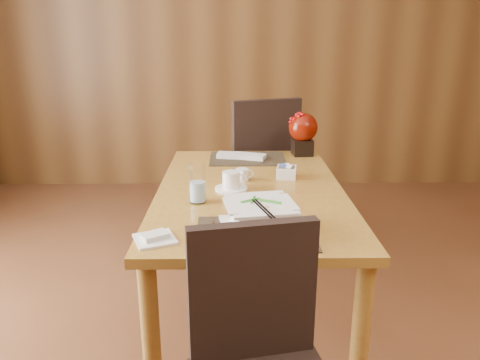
{
  "coord_description": "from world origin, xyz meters",
  "views": [
    {
      "loc": [
        -0.08,
        -1.57,
        1.48
      ],
      "look_at": [
        -0.05,
        0.35,
        0.87
      ],
      "focal_mm": 35.0,
      "sensor_mm": 36.0,
      "label": 1
    }
  ],
  "objects_px": {
    "soup_setting": "(260,217)",
    "water_glass": "(198,183)",
    "berry_decor": "(303,131)",
    "near_chair": "(261,359)",
    "creamer_jug": "(242,175)",
    "dining_table": "(250,206)",
    "bread_plate": "(155,239)",
    "coffee_cup": "(231,182)",
    "far_chair": "(259,163)",
    "sugar_caddy": "(286,172)"
  },
  "relations": [
    {
      "from": "coffee_cup",
      "to": "water_glass",
      "type": "xyz_separation_m",
      "value": [
        -0.15,
        -0.17,
        0.05
      ]
    },
    {
      "from": "coffee_cup",
      "to": "bread_plate",
      "type": "bearing_deg",
      "value": -115.47
    },
    {
      "from": "water_glass",
      "to": "bread_plate",
      "type": "height_order",
      "value": "water_glass"
    },
    {
      "from": "coffee_cup",
      "to": "water_glass",
      "type": "distance_m",
      "value": 0.23
    },
    {
      "from": "dining_table",
      "to": "bread_plate",
      "type": "bearing_deg",
      "value": -121.63
    },
    {
      "from": "water_glass",
      "to": "near_chair",
      "type": "height_order",
      "value": "same"
    },
    {
      "from": "coffee_cup",
      "to": "far_chair",
      "type": "distance_m",
      "value": 1.05
    },
    {
      "from": "near_chair",
      "to": "dining_table",
      "type": "bearing_deg",
      "value": 78.72
    },
    {
      "from": "soup_setting",
      "to": "water_glass",
      "type": "distance_m",
      "value": 0.41
    },
    {
      "from": "bread_plate",
      "to": "near_chair",
      "type": "height_order",
      "value": "near_chair"
    },
    {
      "from": "bread_plate",
      "to": "berry_decor",
      "type": "bearing_deg",
      "value": 60.3
    },
    {
      "from": "soup_setting",
      "to": "water_glass",
      "type": "relative_size",
      "value": 1.83
    },
    {
      "from": "sugar_caddy",
      "to": "far_chair",
      "type": "relative_size",
      "value": 0.09
    },
    {
      "from": "dining_table",
      "to": "near_chair",
      "type": "relative_size",
      "value": 1.62
    },
    {
      "from": "near_chair",
      "to": "far_chair",
      "type": "bearing_deg",
      "value": 75.94
    },
    {
      "from": "soup_setting",
      "to": "near_chair",
      "type": "height_order",
      "value": "near_chair"
    },
    {
      "from": "dining_table",
      "to": "creamer_jug",
      "type": "height_order",
      "value": "creamer_jug"
    },
    {
      "from": "berry_decor",
      "to": "near_chair",
      "type": "relative_size",
      "value": 0.28
    },
    {
      "from": "soup_setting",
      "to": "near_chair",
      "type": "relative_size",
      "value": 0.35
    },
    {
      "from": "soup_setting",
      "to": "berry_decor",
      "type": "xyz_separation_m",
      "value": [
        0.32,
        1.17,
        0.09
      ]
    },
    {
      "from": "bread_plate",
      "to": "near_chair",
      "type": "xyz_separation_m",
      "value": [
        0.37,
        -0.37,
        -0.23
      ]
    },
    {
      "from": "near_chair",
      "to": "water_glass",
      "type": "bearing_deg",
      "value": 96.06
    },
    {
      "from": "dining_table",
      "to": "creamer_jug",
      "type": "distance_m",
      "value": 0.18
    },
    {
      "from": "dining_table",
      "to": "coffee_cup",
      "type": "bearing_deg",
      "value": -166.46
    },
    {
      "from": "coffee_cup",
      "to": "creamer_jug",
      "type": "height_order",
      "value": "coffee_cup"
    },
    {
      "from": "dining_table",
      "to": "far_chair",
      "type": "xyz_separation_m",
      "value": [
        0.09,
        0.99,
        -0.05
      ]
    },
    {
      "from": "creamer_jug",
      "to": "berry_decor",
      "type": "relative_size",
      "value": 0.33
    },
    {
      "from": "dining_table",
      "to": "berry_decor",
      "type": "distance_m",
      "value": 0.77
    },
    {
      "from": "bread_plate",
      "to": "far_chair",
      "type": "height_order",
      "value": "far_chair"
    },
    {
      "from": "berry_decor",
      "to": "near_chair",
      "type": "bearing_deg",
      "value": -101.85
    },
    {
      "from": "dining_table",
      "to": "near_chair",
      "type": "xyz_separation_m",
      "value": [
        0.0,
        -0.97,
        -0.13
      ]
    },
    {
      "from": "near_chair",
      "to": "berry_decor",
      "type": "bearing_deg",
      "value": 66.77
    },
    {
      "from": "creamer_jug",
      "to": "bread_plate",
      "type": "xyz_separation_m",
      "value": [
        -0.33,
        -0.73,
        -0.03
      ]
    },
    {
      "from": "water_glass",
      "to": "far_chair",
      "type": "distance_m",
      "value": 1.26
    },
    {
      "from": "sugar_caddy",
      "to": "near_chair",
      "type": "height_order",
      "value": "near_chair"
    },
    {
      "from": "near_chair",
      "to": "coffee_cup",
      "type": "bearing_deg",
      "value": 84.41
    },
    {
      "from": "berry_decor",
      "to": "bread_plate",
      "type": "xyz_separation_m",
      "value": [
        -0.71,
        -1.25,
        -0.14
      ]
    },
    {
      "from": "creamer_jug",
      "to": "sugar_caddy",
      "type": "relative_size",
      "value": 0.86
    },
    {
      "from": "water_glass",
      "to": "soup_setting",
      "type": "bearing_deg",
      "value": -50.82
    },
    {
      "from": "creamer_jug",
      "to": "sugar_caddy",
      "type": "xyz_separation_m",
      "value": [
        0.23,
        0.04,
        -0.0
      ]
    },
    {
      "from": "berry_decor",
      "to": "bread_plate",
      "type": "relative_size",
      "value": 1.87
    },
    {
      "from": "dining_table",
      "to": "water_glass",
      "type": "xyz_separation_m",
      "value": [
        -0.24,
        -0.2,
        0.18
      ]
    },
    {
      "from": "coffee_cup",
      "to": "berry_decor",
      "type": "xyz_separation_m",
      "value": [
        0.44,
        0.67,
        0.11
      ]
    },
    {
      "from": "coffee_cup",
      "to": "water_glass",
      "type": "relative_size",
      "value": 0.9
    },
    {
      "from": "soup_setting",
      "to": "sugar_caddy",
      "type": "height_order",
      "value": "soup_setting"
    },
    {
      "from": "coffee_cup",
      "to": "sugar_caddy",
      "type": "distance_m",
      "value": 0.35
    },
    {
      "from": "sugar_caddy",
      "to": "near_chair",
      "type": "relative_size",
      "value": 0.11
    },
    {
      "from": "water_glass",
      "to": "near_chair",
      "type": "distance_m",
      "value": 0.87
    },
    {
      "from": "coffee_cup",
      "to": "sugar_caddy",
      "type": "relative_size",
      "value": 1.59
    },
    {
      "from": "near_chair",
      "to": "bread_plate",
      "type": "bearing_deg",
      "value": 123.51
    }
  ]
}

